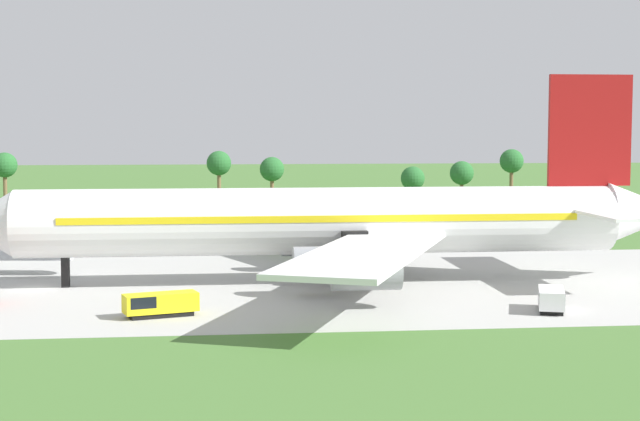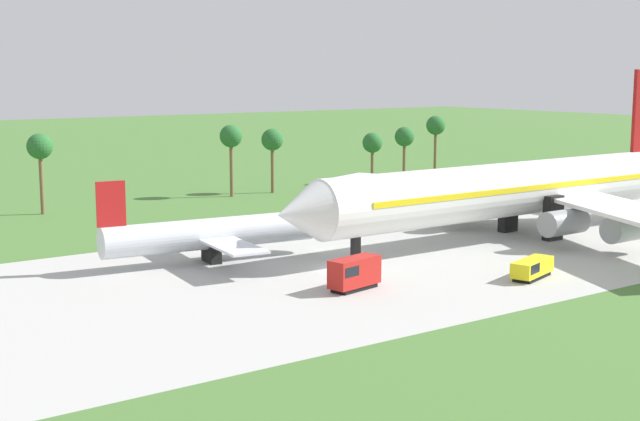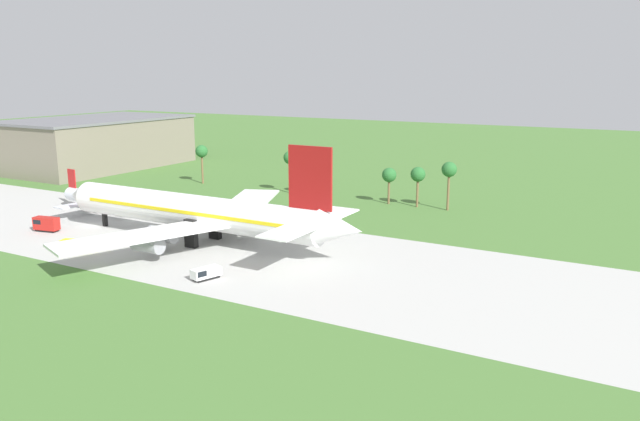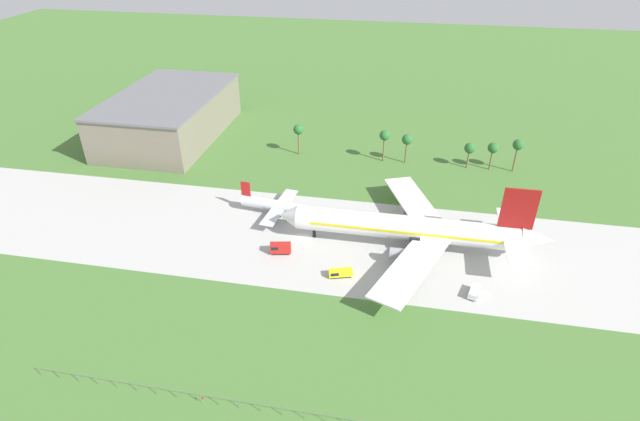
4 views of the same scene
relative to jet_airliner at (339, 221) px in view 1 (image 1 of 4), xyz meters
The scene contains 6 objects.
ground_plane 29.12m from the jet_airliner, behind, with size 600.00×600.00×0.00m, color #477233.
taxiway_strip 29.12m from the jet_airliner, behind, with size 320.00×44.00×0.02m.
jet_airliner is the anchor object (origin of this frame).
fuel_truck 23.10m from the jet_airliner, 136.60° to the right, with size 6.14×3.64×1.88m.
catering_van 23.26m from the jet_airliner, 47.78° to the right, with size 3.34×5.12×1.87m.
palm_tree_row 51.25m from the jet_airliner, 86.41° to the left, with size 78.15×3.60×11.64m.
Camera 1 is at (16.63, -92.08, 15.03)m, focal length 55.00 mm.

